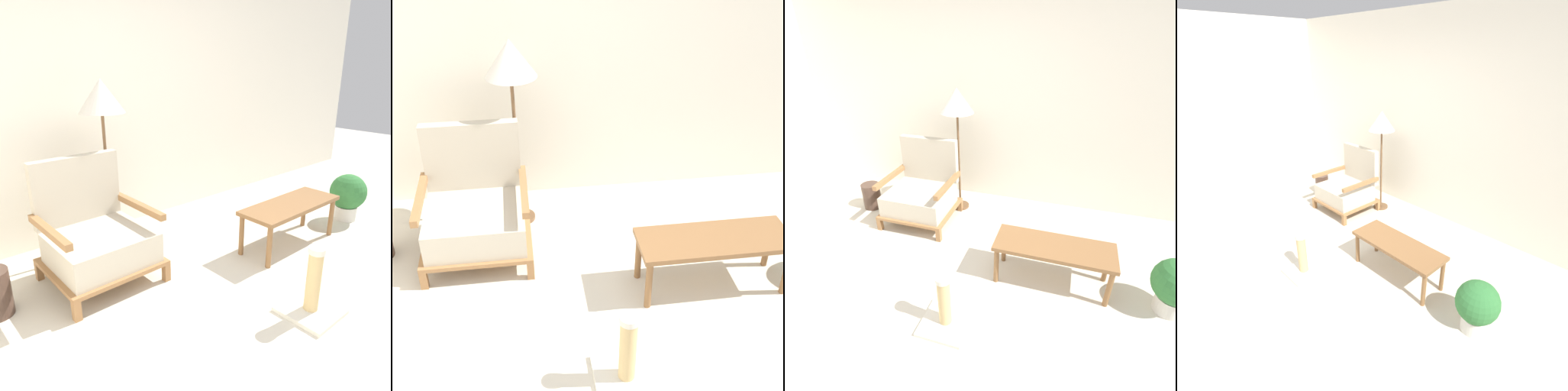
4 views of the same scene
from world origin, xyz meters
The scene contains 5 objects.
wall_back centered at (0.00, 2.35, 1.35)m, with size 8.00×0.06×2.70m.
armchair centered at (-0.76, 1.53, 0.34)m, with size 0.77×0.70×0.91m.
floor_lamp centered at (-0.44, 1.91, 1.27)m, with size 0.37×0.37×1.45m.
coffee_table centered at (0.80, 0.92, 0.34)m, with size 1.01×0.38×0.40m.
scratching_post centered at (0.08, 0.21, 0.14)m, with size 0.36×0.36×0.48m.
Camera 2 is at (-0.43, -1.78, 2.49)m, focal length 50.00 mm.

